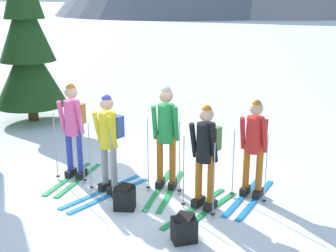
% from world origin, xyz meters
% --- Properties ---
extents(ground_plane, '(400.00, 400.00, 0.00)m').
position_xyz_m(ground_plane, '(0.00, 0.00, 0.00)').
color(ground_plane, white).
extents(skier_in_pink, '(0.61, 1.57, 1.74)m').
position_xyz_m(skier_in_pink, '(-1.45, 0.15, 0.99)').
color(skier_in_pink, green).
rests_on(skier_in_pink, ground).
extents(skier_in_yellow, '(0.86, 1.73, 1.68)m').
position_xyz_m(skier_in_yellow, '(-0.58, -0.16, 0.94)').
color(skier_in_yellow, '#1E84D1').
rests_on(skier_in_yellow, ground).
extents(skier_in_green, '(0.60, 1.71, 1.78)m').
position_xyz_m(skier_in_green, '(0.24, 0.33, 1.01)').
color(skier_in_green, green).
rests_on(skier_in_green, ground).
extents(skier_in_black, '(0.75, 1.70, 1.66)m').
position_xyz_m(skier_in_black, '(1.07, -0.14, 0.93)').
color(skier_in_black, green).
rests_on(skier_in_black, ground).
extents(skier_in_red, '(0.60, 1.68, 1.64)m').
position_xyz_m(skier_in_red, '(1.67, 0.56, 0.91)').
color(skier_in_red, '#1E84D1').
rests_on(skier_in_red, ground).
extents(pine_tree_near, '(1.84, 1.84, 4.45)m').
position_xyz_m(pine_tree_near, '(-4.63, 2.96, 2.04)').
color(pine_tree_near, '#51381E').
rests_on(pine_tree_near, ground).
extents(backpack_on_snow_front, '(0.40, 0.38, 0.38)m').
position_xyz_m(backpack_on_snow_front, '(1.10, -1.16, 0.19)').
color(backpack_on_snow_front, black).
rests_on(backpack_on_snow_front, ground).
extents(backpack_on_snow_beside, '(0.38, 0.32, 0.38)m').
position_xyz_m(backpack_on_snow_beside, '(-0.07, -0.63, 0.19)').
color(backpack_on_snow_beside, black).
rests_on(backpack_on_snow_beside, ground).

